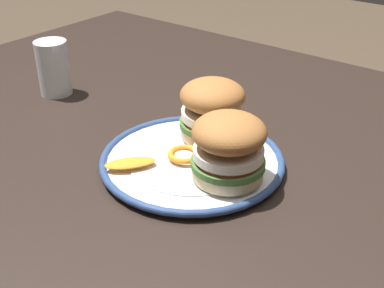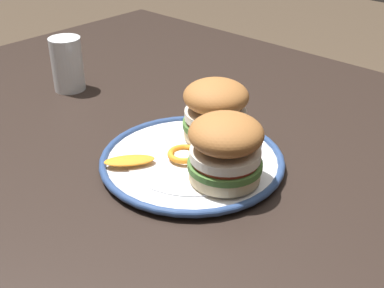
{
  "view_description": "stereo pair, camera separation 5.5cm",
  "coord_description": "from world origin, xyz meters",
  "px_view_note": "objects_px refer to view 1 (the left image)",
  "views": [
    {
      "loc": [
        0.46,
        -0.59,
        1.14
      ],
      "look_at": [
        0.04,
        -0.05,
        0.75
      ],
      "focal_mm": 46.88,
      "sensor_mm": 36.0,
      "label": 1
    },
    {
      "loc": [
        0.5,
        -0.55,
        1.14
      ],
      "look_at": [
        0.04,
        -0.05,
        0.75
      ],
      "focal_mm": 46.88,
      "sensor_mm": 36.0,
      "label": 2
    }
  ],
  "objects_px": {
    "dining_table": "(194,183)",
    "sandwich_half_right": "(229,146)",
    "dinner_plate": "(192,161)",
    "sandwich_half_left": "(212,108)",
    "drinking_glass": "(53,71)"
  },
  "relations": [
    {
      "from": "dining_table",
      "to": "sandwich_half_right",
      "type": "distance_m",
      "value": 0.19
    },
    {
      "from": "dinner_plate",
      "to": "sandwich_half_left",
      "type": "bearing_deg",
      "value": 102.19
    },
    {
      "from": "dining_table",
      "to": "dinner_plate",
      "type": "xyz_separation_m",
      "value": [
        0.04,
        -0.05,
        0.08
      ]
    },
    {
      "from": "dining_table",
      "to": "dinner_plate",
      "type": "bearing_deg",
      "value": -54.99
    },
    {
      "from": "dining_table",
      "to": "sandwich_half_right",
      "type": "height_order",
      "value": "sandwich_half_right"
    },
    {
      "from": "sandwich_half_left",
      "to": "drinking_glass",
      "type": "xyz_separation_m",
      "value": [
        -0.38,
        -0.03,
        -0.02
      ]
    },
    {
      "from": "drinking_glass",
      "to": "dinner_plate",
      "type": "bearing_deg",
      "value": -6.91
    },
    {
      "from": "dinner_plate",
      "to": "sandwich_half_right",
      "type": "height_order",
      "value": "sandwich_half_right"
    },
    {
      "from": "drinking_glass",
      "to": "sandwich_half_left",
      "type": "bearing_deg",
      "value": 4.1
    },
    {
      "from": "dining_table",
      "to": "drinking_glass",
      "type": "distance_m",
      "value": 0.39
    },
    {
      "from": "dining_table",
      "to": "sandwich_half_left",
      "type": "bearing_deg",
      "value": 53.62
    },
    {
      "from": "dining_table",
      "to": "sandwich_half_right",
      "type": "bearing_deg",
      "value": -29.21
    },
    {
      "from": "dining_table",
      "to": "sandwich_half_right",
      "type": "xyz_separation_m",
      "value": [
        0.11,
        -0.06,
        0.14
      ]
    },
    {
      "from": "dinner_plate",
      "to": "sandwich_half_right",
      "type": "xyz_separation_m",
      "value": [
        0.08,
        -0.01,
        0.06
      ]
    },
    {
      "from": "sandwich_half_right",
      "to": "drinking_glass",
      "type": "height_order",
      "value": "sandwich_half_right"
    }
  ]
}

